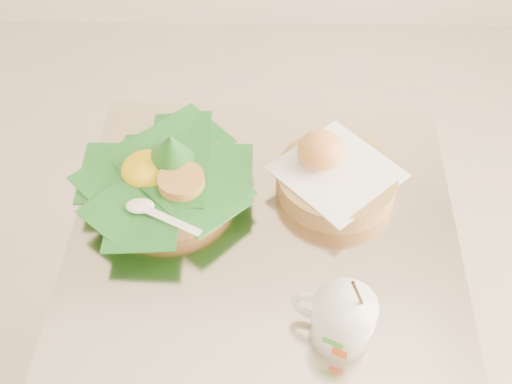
{
  "coord_description": "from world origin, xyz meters",
  "views": [
    {
      "loc": [
        0.2,
        -0.7,
        1.67
      ],
      "look_at": [
        0.19,
        0.05,
        0.82
      ],
      "focal_mm": 45.0,
      "sensor_mm": 36.0,
      "label": 1
    }
  ],
  "objects_px": {
    "rice_basket": "(166,174)",
    "bread_basket": "(334,175)",
    "coffee_mug": "(342,318)",
    "cafe_table": "(263,298)"
  },
  "relations": [
    {
      "from": "rice_basket",
      "to": "bread_basket",
      "type": "relative_size",
      "value": 1.18
    },
    {
      "from": "rice_basket",
      "to": "coffee_mug",
      "type": "distance_m",
      "value": 0.43
    },
    {
      "from": "rice_basket",
      "to": "coffee_mug",
      "type": "bearing_deg",
      "value": -44.93
    },
    {
      "from": "bread_basket",
      "to": "coffee_mug",
      "type": "xyz_separation_m",
      "value": [
        -0.01,
        -0.31,
        0.01
      ]
    },
    {
      "from": "rice_basket",
      "to": "bread_basket",
      "type": "bearing_deg",
      "value": 1.9
    },
    {
      "from": "bread_basket",
      "to": "cafe_table",
      "type": "bearing_deg",
      "value": -139.24
    },
    {
      "from": "rice_basket",
      "to": "coffee_mug",
      "type": "xyz_separation_m",
      "value": [
        0.3,
        -0.3,
        0.0
      ]
    },
    {
      "from": "cafe_table",
      "to": "coffee_mug",
      "type": "relative_size",
      "value": 4.4
    },
    {
      "from": "rice_basket",
      "to": "bread_basket",
      "type": "height_order",
      "value": "rice_basket"
    },
    {
      "from": "bread_basket",
      "to": "coffee_mug",
      "type": "distance_m",
      "value": 0.31
    }
  ]
}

